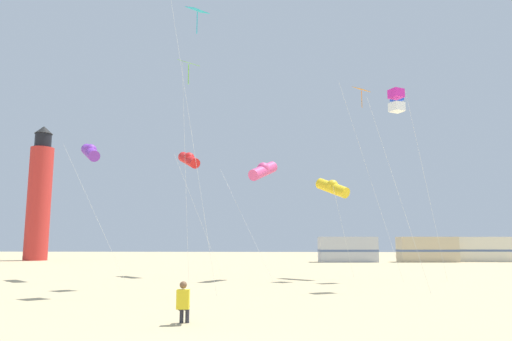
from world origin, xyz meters
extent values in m
cube|color=yellow|center=(-0.87, 5.36, 0.68)|extent=(0.35, 0.24, 0.52)
sphere|color=brown|center=(-0.87, 5.36, 1.06)|extent=(0.20, 0.20, 0.20)
cylinder|color=#2D2D38|center=(-0.80, 5.54, 0.44)|extent=(0.15, 0.37, 0.13)
cylinder|color=#2D2D38|center=(-0.81, 5.70, 0.21)|extent=(0.11, 0.11, 0.42)
cylinder|color=#2D2D38|center=(-0.96, 5.53, 0.44)|extent=(0.15, 0.37, 0.13)
cylinder|color=#2D2D38|center=(-0.97, 5.69, 0.21)|extent=(0.11, 0.11, 0.42)
cylinder|color=silver|center=(-3.13, 15.93, 5.88)|extent=(0.62, 0.05, 11.76)
cube|color=#72D12D|center=(-3.14, 16.24, 11.76)|extent=(1.22, 1.22, 0.40)
cylinder|color=#72D12D|center=(-3.14, 16.24, 11.11)|extent=(0.04, 0.04, 1.10)
cylinder|color=silver|center=(10.01, 19.41, 5.32)|extent=(2.46, 2.30, 10.64)
cube|color=blue|center=(8.87, 20.64, 10.99)|extent=(0.82, 0.82, 0.44)
cube|color=white|center=(8.87, 20.64, 10.29)|extent=(0.82, 0.82, 0.44)
cylinder|color=silver|center=(6.93, 19.87, 5.92)|extent=(3.35, 0.08, 11.84)
cube|color=orange|center=(6.90, 21.54, 11.84)|extent=(1.22, 1.22, 0.40)
cylinder|color=orange|center=(6.90, 21.54, 11.19)|extent=(0.04, 0.04, 1.10)
cylinder|color=silver|center=(-0.28, 19.35, 3.28)|extent=(3.26, 1.87, 6.56)
cylinder|color=#E54C8C|center=(0.65, 20.98, 6.55)|extent=(1.85, 2.51, 1.48)
sphere|color=#E54C8C|center=(0.65, 20.98, 6.70)|extent=(0.76, 0.76, 0.76)
cylinder|color=silver|center=(5.54, 21.71, 2.81)|extent=(1.29, 1.11, 5.62)
cylinder|color=yellow|center=(5.00, 22.35, 5.62)|extent=(2.16, 2.35, 1.48)
sphere|color=yellow|center=(5.00, 22.35, 5.77)|extent=(0.76, 0.76, 0.76)
cylinder|color=silver|center=(7.13, 14.28, 4.61)|extent=(2.32, 0.88, 9.23)
cube|color=#D826A5|center=(7.57, 15.43, 9.57)|extent=(0.82, 0.82, 0.44)
cube|color=white|center=(7.57, 15.43, 8.87)|extent=(0.82, 0.82, 0.44)
cylinder|color=silver|center=(-2.06, 12.23, 6.63)|extent=(2.26, 0.26, 13.27)
cube|color=#1EB2D1|center=(-2.18, 13.35, 13.26)|extent=(1.22, 1.22, 0.40)
cylinder|color=#1EB2D1|center=(-2.18, 13.35, 12.61)|extent=(0.04, 0.04, 1.10)
cylinder|color=silver|center=(-9.04, 19.02, 3.88)|extent=(3.17, 2.23, 7.76)
cylinder|color=purple|center=(-10.15, 20.60, 7.76)|extent=(2.01, 2.44, 1.48)
sphere|color=purple|center=(-10.15, 20.60, 7.91)|extent=(0.76, 0.76, 0.76)
cylinder|color=silver|center=(-3.62, 22.56, 3.91)|extent=(2.94, 2.00, 7.82)
cylinder|color=red|center=(-4.61, 24.02, 7.82)|extent=(1.98, 2.46, 1.48)
sphere|color=red|center=(-4.61, 24.02, 7.97)|extent=(0.76, 0.76, 0.76)
cylinder|color=red|center=(-28.49, 49.15, 7.00)|extent=(2.80, 2.80, 14.00)
cylinder|color=black|center=(-28.49, 49.15, 14.90)|extent=(2.00, 2.00, 1.80)
cone|color=black|center=(-28.49, 49.15, 16.30)|extent=(2.20, 2.20, 1.00)
cube|color=#B7BABF|center=(9.01, 46.53, 1.40)|extent=(6.57, 2.83, 2.80)
cube|color=#4C608C|center=(9.01, 46.53, 1.26)|extent=(6.61, 2.87, 0.24)
cube|color=#C6B28C|center=(17.98, 47.24, 1.40)|extent=(6.58, 2.85, 2.80)
cube|color=#4C608C|center=(17.98, 47.24, 1.26)|extent=(6.62, 2.89, 0.24)
cube|color=beige|center=(24.84, 48.79, 1.40)|extent=(6.53, 2.68, 2.80)
cube|color=#4C608C|center=(24.84, 48.79, 1.26)|extent=(6.57, 2.73, 0.24)
camera|label=1|loc=(1.90, -7.76, 2.22)|focal=33.19mm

